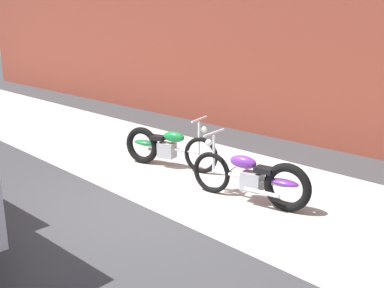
% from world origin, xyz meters
% --- Properties ---
extents(ground_plane, '(80.00, 80.00, 0.00)m').
position_xyz_m(ground_plane, '(0.00, 0.00, 0.00)').
color(ground_plane, '#38383A').
extents(sidewalk_slab, '(36.00, 3.50, 0.01)m').
position_xyz_m(sidewalk_slab, '(0.00, 1.75, 0.00)').
color(sidewalk_slab, '#B2ADA3').
rests_on(sidewalk_slab, ground).
extents(brick_building_wall, '(36.00, 0.50, 6.34)m').
position_xyz_m(brick_building_wall, '(0.00, 5.20, 3.17)').
color(brick_building_wall, brown).
rests_on(brick_building_wall, ground).
extents(motorcycle_green, '(1.94, 0.84, 1.03)m').
position_xyz_m(motorcycle_green, '(-1.27, 1.49, 0.40)').
color(motorcycle_green, black).
rests_on(motorcycle_green, ground).
extents(motorcycle_purple, '(1.99, 0.66, 1.03)m').
position_xyz_m(motorcycle_purple, '(1.11, 1.31, 0.40)').
color(motorcycle_purple, black).
rests_on(motorcycle_purple, ground).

